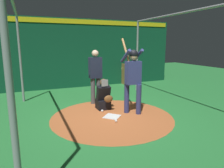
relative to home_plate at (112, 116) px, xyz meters
The scene contains 12 objects.
ground_plane 0.01m from the home_plate, ahead, with size 26.05×26.05×0.00m, color #287A38.
dirt_circle 0.01m from the home_plate, ahead, with size 3.43×3.43×0.01m, color #B76033.
home_plate is the anchor object (origin of this frame).
batter 1.33m from the home_plate, 95.54° to the left, with size 0.68×0.49×2.20m.
catcher 0.84m from the home_plate, behind, with size 0.58×0.40×0.98m.
umpire 1.79m from the home_plate, behind, with size 0.23×0.49×1.83m.
back_wall 4.71m from the home_plate, behind, with size 0.22×10.05×3.16m.
cage_frame 2.07m from the home_plate, ahead, with size 5.48×4.70×2.98m.
bat_rack 4.85m from the home_plate, 150.32° to the left, with size 1.18×0.20×1.05m.
baseball_0 0.42m from the home_plate, ahead, with size 0.07×0.07×0.07m, color white.
baseball_1 0.89m from the home_plate, 87.70° to the left, with size 0.07×0.07×0.07m, color white.
baseball_2 0.51m from the home_plate, 166.88° to the right, with size 0.07×0.07×0.07m, color white.
Camera 1 is at (5.08, -2.13, 2.04)m, focal length 32.84 mm.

